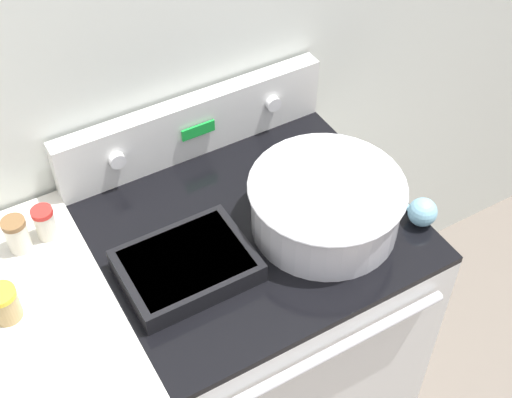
# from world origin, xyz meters

# --- Properties ---
(kitchen_wall) EXTENTS (8.00, 0.05, 2.50)m
(kitchen_wall) POSITION_xyz_m (0.00, 0.69, 1.25)
(kitchen_wall) COLOR silver
(kitchen_wall) RESTS_ON ground_plane
(stove_range) EXTENTS (0.72, 0.68, 0.95)m
(stove_range) POSITION_xyz_m (0.00, 0.33, 0.48)
(stove_range) COLOR silver
(stove_range) RESTS_ON ground_plane
(control_panel) EXTENTS (0.72, 0.07, 0.17)m
(control_panel) POSITION_xyz_m (0.00, 0.63, 1.04)
(control_panel) COLOR silver
(control_panel) RESTS_ON stove_range
(mixing_bowl) EXTENTS (0.36, 0.36, 0.13)m
(mixing_bowl) POSITION_xyz_m (0.14, 0.24, 1.03)
(mixing_bowl) COLOR silver
(mixing_bowl) RESTS_ON stove_range
(casserole_dish) EXTENTS (0.28, 0.21, 0.05)m
(casserole_dish) POSITION_xyz_m (-0.20, 0.27, 0.98)
(casserole_dish) COLOR black
(casserole_dish) RESTS_ON stove_range
(ladle) EXTENTS (0.07, 0.33, 0.07)m
(ladle) POSITION_xyz_m (0.35, 0.15, 0.98)
(ladle) COLOR #7AB2C6
(ladle) RESTS_ON stove_range
(spice_jar_red_cap) EXTENTS (0.05, 0.05, 0.08)m
(spice_jar_red_cap) POSITION_xyz_m (-0.43, 0.52, 1.01)
(spice_jar_red_cap) COLOR beige
(spice_jar_red_cap) RESTS_ON side_counter
(spice_jar_brown_cap) EXTENTS (0.05, 0.05, 0.09)m
(spice_jar_brown_cap) POSITION_xyz_m (-0.49, 0.51, 1.01)
(spice_jar_brown_cap) COLOR beige
(spice_jar_brown_cap) RESTS_ON side_counter
(spice_jar_yellow_cap) EXTENTS (0.06, 0.06, 0.08)m
(spice_jar_yellow_cap) POSITION_xyz_m (-0.57, 0.35, 1.01)
(spice_jar_yellow_cap) COLOR tan
(spice_jar_yellow_cap) RESTS_ON side_counter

